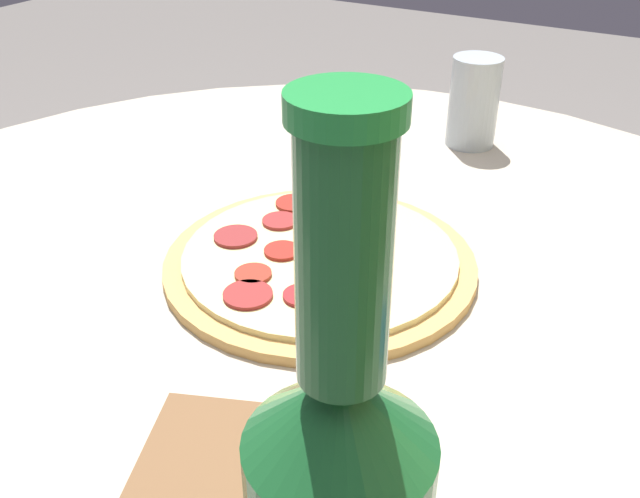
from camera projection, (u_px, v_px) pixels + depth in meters
The scene contains 3 objects.
table at pixel (306, 391), 0.72m from camera, with size 1.10×1.10×0.71m.
pizza at pixel (319, 260), 0.66m from camera, with size 0.29×0.29×0.02m.
drinking_glass at pixel (474, 102), 0.89m from camera, with size 0.06×0.06×0.11m.
Camera 1 is at (0.47, 0.29, 1.06)m, focal length 40.00 mm.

